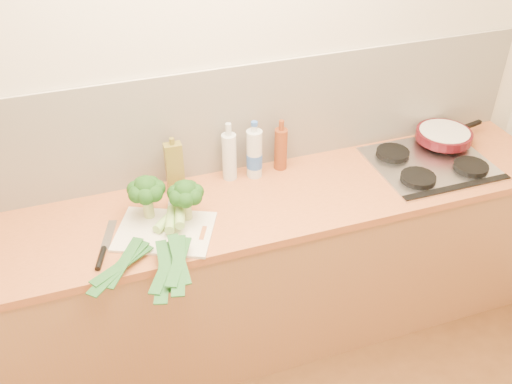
{
  "coord_description": "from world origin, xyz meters",
  "views": [
    {
      "loc": [
        -0.6,
        -0.81,
        2.47
      ],
      "look_at": [
        0.05,
        1.1,
        1.02
      ],
      "focal_mm": 40.0,
      "sensor_mm": 36.0,
      "label": 1
    }
  ],
  "objects_px": {
    "gas_hob": "(431,162)",
    "chefs_knife": "(103,252)",
    "chopping_board": "(165,231)",
    "skillet": "(444,135)"
  },
  "relations": [
    {
      "from": "skillet",
      "to": "chefs_knife",
      "type": "bearing_deg",
      "value": 176.07
    },
    {
      "from": "gas_hob",
      "to": "chopping_board",
      "type": "bearing_deg",
      "value": -176.11
    },
    {
      "from": "chopping_board",
      "to": "chefs_knife",
      "type": "bearing_deg",
      "value": -144.17
    },
    {
      "from": "gas_hob",
      "to": "chefs_knife",
      "type": "bearing_deg",
      "value": -174.97
    },
    {
      "from": "gas_hob",
      "to": "chopping_board",
      "type": "xyz_separation_m",
      "value": [
        -1.38,
        -0.09,
        -0.01
      ]
    },
    {
      "from": "gas_hob",
      "to": "chefs_knife",
      "type": "relative_size",
      "value": 1.85
    },
    {
      "from": "gas_hob",
      "to": "skillet",
      "type": "height_order",
      "value": "skillet"
    },
    {
      "from": "chopping_board",
      "to": "skillet",
      "type": "xyz_separation_m",
      "value": [
        1.54,
        0.24,
        0.06
      ]
    },
    {
      "from": "chopping_board",
      "to": "skillet",
      "type": "height_order",
      "value": "skillet"
    },
    {
      "from": "chefs_knife",
      "to": "chopping_board",
      "type": "bearing_deg",
      "value": 28.74
    }
  ]
}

